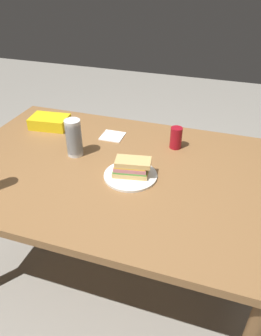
{
  "coord_description": "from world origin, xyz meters",
  "views": [
    {
      "loc": [
        0.51,
        -1.25,
        1.68
      ],
      "look_at": [
        0.11,
        -0.05,
        0.83
      ],
      "focal_mm": 33.88,
      "sensor_mm": 36.0,
      "label": 1
    }
  ],
  "objects_px": {
    "dining_table": "(113,180)",
    "plastic_cup_stack": "(74,138)",
    "sandwich": "(131,167)",
    "chip_bag": "(50,122)",
    "soda_can_red": "(176,138)",
    "paper_plate": "(130,175)"
  },
  "relations": [
    {
      "from": "paper_plate",
      "to": "chip_bag",
      "type": "xyz_separation_m",
      "value": [
        -0.65,
        0.35,
        0.03
      ]
    },
    {
      "from": "soda_can_red",
      "to": "sandwich",
      "type": "bearing_deg",
      "value": -113.05
    },
    {
      "from": "dining_table",
      "to": "soda_can_red",
      "type": "bearing_deg",
      "value": 48.57
    },
    {
      "from": "chip_bag",
      "to": "plastic_cup_stack",
      "type": "distance_m",
      "value": 0.4
    },
    {
      "from": "paper_plate",
      "to": "sandwich",
      "type": "height_order",
      "value": "sandwich"
    },
    {
      "from": "dining_table",
      "to": "sandwich",
      "type": "bearing_deg",
      "value": -22.73
    },
    {
      "from": "soda_can_red",
      "to": "dining_table",
      "type": "bearing_deg",
      "value": -131.43
    },
    {
      "from": "dining_table",
      "to": "sandwich",
      "type": "height_order",
      "value": "sandwich"
    },
    {
      "from": "plastic_cup_stack",
      "to": "paper_plate",
      "type": "bearing_deg",
      "value": -16.62
    },
    {
      "from": "soda_can_red",
      "to": "plastic_cup_stack",
      "type": "height_order",
      "value": "plastic_cup_stack"
    },
    {
      "from": "soda_can_red",
      "to": "chip_bag",
      "type": "xyz_separation_m",
      "value": [
        -0.8,
        0.0,
        -0.03
      ]
    },
    {
      "from": "dining_table",
      "to": "sandwich",
      "type": "distance_m",
      "value": 0.18
    },
    {
      "from": "sandwich",
      "to": "plastic_cup_stack",
      "type": "bearing_deg",
      "value": 163.9
    },
    {
      "from": "chip_bag",
      "to": "dining_table",
      "type": "bearing_deg",
      "value": -36.02
    },
    {
      "from": "dining_table",
      "to": "plastic_cup_stack",
      "type": "bearing_deg",
      "value": 167.32
    },
    {
      "from": "soda_can_red",
      "to": "chip_bag",
      "type": "bearing_deg",
      "value": 179.64
    },
    {
      "from": "dining_table",
      "to": "paper_plate",
      "type": "xyz_separation_m",
      "value": [
        0.11,
        -0.05,
        0.09
      ]
    },
    {
      "from": "dining_table",
      "to": "plastic_cup_stack",
      "type": "xyz_separation_m",
      "value": [
        -0.24,
        0.05,
        0.18
      ]
    },
    {
      "from": "dining_table",
      "to": "soda_can_red",
      "type": "relative_size",
      "value": 13.66
    },
    {
      "from": "dining_table",
      "to": "chip_bag",
      "type": "distance_m",
      "value": 0.63
    },
    {
      "from": "chip_bag",
      "to": "plastic_cup_stack",
      "type": "relative_size",
      "value": 1.13
    },
    {
      "from": "sandwich",
      "to": "plastic_cup_stack",
      "type": "relative_size",
      "value": 0.96
    }
  ]
}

